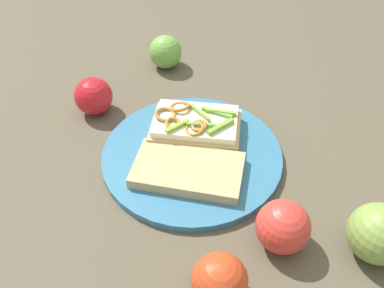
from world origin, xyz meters
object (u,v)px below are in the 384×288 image
(bread_slice_side, at_px, (188,170))
(apple_1, at_px, (93,96))
(sandwich, at_px, (195,126))
(apple_0, at_px, (378,233))
(apple_3, at_px, (220,281))
(apple_2, at_px, (165,52))
(plate, at_px, (192,155))
(apple_4, at_px, (283,227))

(bread_slice_side, xyz_separation_m, apple_1, (-0.00, 0.25, 0.01))
(sandwich, height_order, apple_1, apple_1)
(apple_0, relative_size, apple_3, 1.17)
(bread_slice_side, relative_size, apple_3, 2.42)
(apple_1, xyz_separation_m, apple_3, (-0.11, -0.42, -0.00))
(apple_1, bearing_deg, apple_0, -80.68)
(sandwich, relative_size, bread_slice_side, 1.07)
(bread_slice_side, xyz_separation_m, apple_2, (0.20, 0.27, 0.01))
(apple_0, bearing_deg, sandwich, 91.45)
(apple_0, height_order, apple_3, apple_0)
(plate, xyz_separation_m, apple_0, (0.05, -0.30, 0.03))
(apple_3, xyz_separation_m, apple_4, (0.12, -0.01, 0.00))
(bread_slice_side, bearing_deg, apple_1, 147.19)
(sandwich, height_order, apple_0, apple_0)
(plate, xyz_separation_m, apple_2, (0.16, 0.24, 0.03))
(apple_1, bearing_deg, apple_3, -104.79)
(bread_slice_side, bearing_deg, plate, 94.13)
(apple_0, bearing_deg, plate, 98.71)
(apple_2, bearing_deg, apple_3, -125.44)
(plate, bearing_deg, bread_slice_side, -142.87)
(sandwich, bearing_deg, bread_slice_side, -89.46)
(bread_slice_side, relative_size, apple_4, 2.28)
(plate, xyz_separation_m, apple_4, (-0.03, -0.21, 0.03))
(sandwich, relative_size, apple_3, 2.59)
(sandwich, xyz_separation_m, bread_slice_side, (-0.08, -0.06, -0.01))
(apple_4, bearing_deg, apple_3, 175.82)
(plate, height_order, apple_2, apple_2)
(plate, bearing_deg, apple_4, -98.70)
(apple_3, bearing_deg, apple_2, 54.56)
(sandwich, xyz_separation_m, apple_3, (-0.19, -0.23, 0.00))
(bread_slice_side, bearing_deg, apple_4, -30.60)
(bread_slice_side, relative_size, apple_0, 2.07)
(bread_slice_side, height_order, apple_4, apple_4)
(apple_0, bearing_deg, apple_4, 128.53)
(plate, height_order, bread_slice_side, bread_slice_side)
(apple_4, bearing_deg, bread_slice_side, 92.41)
(apple_1, relative_size, apple_4, 0.95)
(apple_0, xyz_separation_m, apple_1, (-0.09, 0.53, -0.01))
(apple_1, bearing_deg, sandwich, -67.92)
(bread_slice_side, distance_m, apple_0, 0.29)
(apple_2, height_order, apple_3, same)
(apple_1, xyz_separation_m, apple_4, (0.01, -0.43, 0.00))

